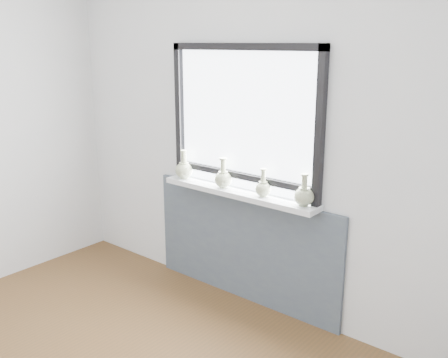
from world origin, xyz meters
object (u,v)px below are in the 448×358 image
Objects in this scene: vase_b at (223,178)px; vase_c at (263,188)px; windowsill at (238,193)px; vase_d at (304,195)px; vase_a at (184,169)px.

vase_c is (0.36, 0.00, -0.01)m from vase_b.
vase_c is at bearing -1.46° from windowsill.
vase_b is at bearing -179.49° from vase_d.
windowsill is 5.82× the size of vase_b.
vase_b is 0.36m from vase_c.
vase_b is (-0.13, -0.01, 0.09)m from windowsill.
vase_b is at bearing -179.52° from vase_c.
vase_c is at bearing -179.44° from vase_d.
windowsill is at bearing 3.84° from vase_b.
vase_c is 0.33m from vase_d.
vase_d is at bearing 0.56° from vase_c.
windowsill is 0.55m from vase_a.
vase_a is (-0.54, -0.01, 0.10)m from windowsill.
windowsill is 0.25m from vase_c.
vase_c is 0.92× the size of vase_d.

